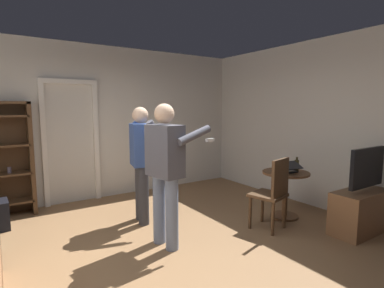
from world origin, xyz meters
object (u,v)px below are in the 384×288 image
(wooden_chair, at_px, (273,191))
(person_striped_shirt, at_px, (142,157))
(laptop, at_px, (287,169))
(side_table, at_px, (285,186))
(tv_flatscreen, at_px, (366,206))
(bookshelf, at_px, (0,156))
(person_blue_shirt, at_px, (166,165))
(bottle_on_table, at_px, (297,165))

(wooden_chair, bearing_deg, person_striped_shirt, 137.17)
(laptop, xyz_separation_m, wooden_chair, (-0.49, -0.18, -0.21))
(side_table, xyz_separation_m, wooden_chair, (-0.53, -0.23, 0.07))
(tv_flatscreen, height_order, laptop, tv_flatscreen)
(bookshelf, height_order, person_blue_shirt, bookshelf)
(tv_flatscreen, xyz_separation_m, bottle_on_table, (-0.38, 0.85, 0.46))
(bottle_on_table, bearing_deg, side_table, 150.26)
(person_blue_shirt, height_order, person_striped_shirt, person_blue_shirt)
(bookshelf, xyz_separation_m, laptop, (3.53, -2.42, -0.19))
(tv_flatscreen, xyz_separation_m, laptop, (-0.56, 0.88, 0.41))
(person_striped_shirt, bearing_deg, wooden_chair, -42.83)
(bookshelf, relative_size, side_table, 2.50)
(person_blue_shirt, bearing_deg, bottle_on_table, -6.46)
(wooden_chair, relative_size, person_striped_shirt, 0.59)
(bookshelf, relative_size, bottle_on_table, 7.84)
(bookshelf, height_order, bottle_on_table, bookshelf)
(wooden_chair, bearing_deg, tv_flatscreen, -33.82)
(laptop, height_order, person_striped_shirt, person_striped_shirt)
(laptop, relative_size, person_striped_shirt, 0.23)
(bookshelf, bearing_deg, laptop, -34.41)
(side_table, height_order, person_blue_shirt, person_blue_shirt)
(bookshelf, height_order, wooden_chair, bookshelf)
(wooden_chair, height_order, person_blue_shirt, person_blue_shirt)
(tv_flatscreen, height_order, person_striped_shirt, person_striped_shirt)
(bottle_on_table, xyz_separation_m, person_striped_shirt, (-2.01, 1.10, 0.16))
(bottle_on_table, height_order, person_striped_shirt, person_striped_shirt)
(bookshelf, distance_m, bottle_on_table, 4.45)
(side_table, bearing_deg, laptop, -131.90)
(person_blue_shirt, bearing_deg, person_striped_shirt, 84.58)
(side_table, xyz_separation_m, person_striped_shirt, (-1.87, 1.02, 0.48))
(bottle_on_table, relative_size, wooden_chair, 0.23)
(laptop, height_order, person_blue_shirt, person_blue_shirt)
(bookshelf, relative_size, person_blue_shirt, 1.03)
(side_table, relative_size, wooden_chair, 0.71)
(person_blue_shirt, bearing_deg, side_table, -4.59)
(bookshelf, distance_m, person_striped_shirt, 2.17)
(bookshelf, bearing_deg, person_striped_shirt, -38.63)
(person_blue_shirt, relative_size, person_striped_shirt, 1.02)
(tv_flatscreen, height_order, bottle_on_table, tv_flatscreen)
(person_striped_shirt, bearing_deg, tv_flatscreen, -39.16)
(bookshelf, xyz_separation_m, person_striped_shirt, (1.70, -1.35, 0.01))
(tv_flatscreen, relative_size, person_blue_shirt, 0.68)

